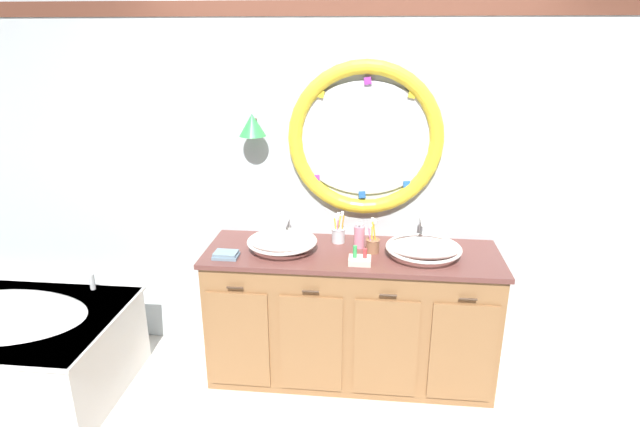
% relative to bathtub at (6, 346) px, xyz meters
% --- Properties ---
extents(ground_plane, '(14.00, 14.00, 0.00)m').
position_rel_bathtub_xyz_m(ground_plane, '(2.07, 0.16, -0.33)').
color(ground_plane, silver).
extents(back_wall_assembly, '(6.40, 0.26, 2.60)m').
position_rel_bathtub_xyz_m(back_wall_assembly, '(2.08, 0.74, 0.99)').
color(back_wall_assembly, silver).
rests_on(back_wall_assembly, ground_plane).
extents(vanity_counter, '(1.84, 0.62, 0.89)m').
position_rel_bathtub_xyz_m(vanity_counter, '(2.13, 0.42, 0.11)').
color(vanity_counter, olive).
rests_on(vanity_counter, ground_plane).
extents(bathtub, '(1.45, 0.95, 0.65)m').
position_rel_bathtub_xyz_m(bathtub, '(0.00, 0.00, 0.00)').
color(bathtub, white).
rests_on(bathtub, ground_plane).
extents(sink_basin_left, '(0.44, 0.44, 0.12)m').
position_rel_bathtub_xyz_m(sink_basin_left, '(1.70, 0.40, 0.61)').
color(sink_basin_left, white).
rests_on(sink_basin_left, vanity_counter).
extents(sink_basin_right, '(0.46, 0.46, 0.11)m').
position_rel_bathtub_xyz_m(sink_basin_right, '(2.57, 0.40, 0.61)').
color(sink_basin_right, white).
rests_on(sink_basin_right, vanity_counter).
extents(faucet_set_left, '(0.23, 0.12, 0.14)m').
position_rel_bathtub_xyz_m(faucet_set_left, '(1.70, 0.63, 0.61)').
color(faucet_set_left, silver).
rests_on(faucet_set_left, vanity_counter).
extents(faucet_set_right, '(0.21, 0.14, 0.17)m').
position_rel_bathtub_xyz_m(faucet_set_right, '(2.57, 0.63, 0.62)').
color(faucet_set_right, silver).
rests_on(faucet_set_right, vanity_counter).
extents(toothbrush_holder_left, '(0.09, 0.09, 0.21)m').
position_rel_bathtub_xyz_m(toothbrush_holder_left, '(2.04, 0.57, 0.61)').
color(toothbrush_holder_left, silver).
rests_on(toothbrush_holder_left, vanity_counter).
extents(toothbrush_holder_right, '(0.09, 0.09, 0.22)m').
position_rel_bathtub_xyz_m(toothbrush_holder_right, '(2.26, 0.43, 0.61)').
color(toothbrush_holder_right, '#996647').
rests_on(toothbrush_holder_right, vanity_counter).
extents(soap_dispenser, '(0.07, 0.07, 0.17)m').
position_rel_bathtub_xyz_m(soap_dispenser, '(2.18, 0.50, 0.63)').
color(soap_dispenser, pink).
rests_on(soap_dispenser, vanity_counter).
extents(folded_hand_towel, '(0.15, 0.11, 0.04)m').
position_rel_bathtub_xyz_m(folded_hand_towel, '(1.38, 0.25, 0.57)').
color(folded_hand_towel, '#7593A8').
rests_on(folded_hand_towel, vanity_counter).
extents(toiletry_basket, '(0.13, 0.10, 0.11)m').
position_rel_bathtub_xyz_m(toiletry_basket, '(2.19, 0.25, 0.58)').
color(toiletry_basket, beige).
rests_on(toiletry_basket, vanity_counter).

